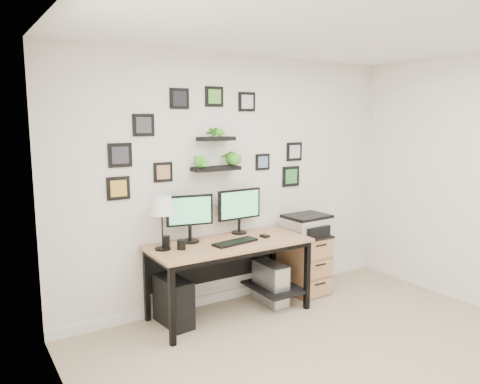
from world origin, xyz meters
TOP-DOWN VIEW (x-y plane):
  - room at (0.00, 1.98)m, footprint 4.00×4.00m
  - desk at (-0.28, 1.67)m, footprint 1.60×0.70m
  - monitor_left at (-0.64, 1.82)m, footprint 0.46×0.21m
  - monitor_right at (-0.04, 1.87)m, footprint 0.51×0.17m
  - keyboard at (-0.29, 1.56)m, footprint 0.49×0.22m
  - mouse at (0.09, 1.59)m, footprint 0.08×0.10m
  - table_lamp at (-0.97, 1.73)m, footprint 0.25×0.25m
  - mug at (-0.82, 1.64)m, footprint 0.08×0.08m
  - pen_cup at (-0.89, 1.83)m, footprint 0.08×0.08m
  - pc_tower_black at (-0.88, 1.71)m, footprint 0.25×0.47m
  - pc_tower_grey at (0.21, 1.65)m, footprint 0.21×0.45m
  - file_cabinet at (0.73, 1.72)m, footprint 0.43×0.53m
  - printer at (0.74, 1.71)m, footprint 0.50×0.42m
  - wall_decor at (-0.30, 1.93)m, footprint 2.26×0.18m

SIDE VIEW (x-z plane):
  - room at x=0.00m, z-range -1.95..2.05m
  - pc_tower_grey at x=0.21m, z-range 0.00..0.44m
  - pc_tower_black at x=-0.88m, z-range 0.00..0.45m
  - file_cabinet at x=0.73m, z-range 0.00..0.67m
  - desk at x=-0.28m, z-range 0.25..1.00m
  - keyboard at x=-0.29m, z-range 0.75..0.77m
  - mouse at x=0.09m, z-range 0.75..0.78m
  - printer at x=0.74m, z-range 0.67..0.89m
  - mug at x=-0.82m, z-range 0.75..0.84m
  - pen_cup at x=-0.89m, z-range 0.75..0.85m
  - monitor_left at x=-0.64m, z-range 0.79..1.26m
  - monitor_right at x=-0.04m, z-range 0.79..1.27m
  - table_lamp at x=-0.97m, z-range 0.90..1.41m
  - wall_decor at x=-0.30m, z-range 1.11..2.20m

